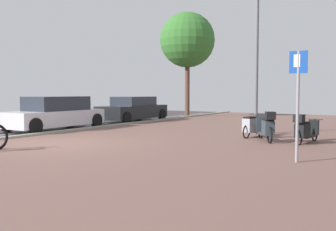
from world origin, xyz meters
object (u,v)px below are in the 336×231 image
object	(u,v)px
scooter_far	(267,127)
street_tree	(187,40)
scooter_near	(253,126)
parking_sign	(298,94)
lamp_post	(257,49)
scooter_mid	(304,130)
parked_car_near	(55,114)
parked_car_far	(133,109)

from	to	relation	value
scooter_far	street_tree	world-z (taller)	street_tree
scooter_near	parking_sign	size ratio (longest dim) A/B	0.72
scooter_near	lamp_post	size ratio (longest dim) A/B	0.31
scooter_mid	street_tree	bearing A→B (deg)	134.05
parked_car_near	parked_car_far	distance (m)	5.48
parked_car_near	street_tree	size ratio (longest dim) A/B	0.67
scooter_mid	parked_car_far	xyz separation A→B (m)	(-10.01, 4.68, 0.21)
parked_car_near	lamp_post	size ratio (longest dim) A/B	0.77
parking_sign	parked_car_near	bearing A→B (deg)	166.13
scooter_mid	lamp_post	world-z (taller)	lamp_post
parked_car_near	parking_sign	bearing A→B (deg)	-13.87
scooter_mid	scooter_far	world-z (taller)	scooter_far
scooter_mid	scooter_far	size ratio (longest dim) A/B	1.12
parked_car_far	parking_sign	size ratio (longest dim) A/B	1.75
scooter_mid	scooter_near	bearing A→B (deg)	156.98
scooter_far	parked_car_near	world-z (taller)	parked_car_near
parked_car_far	parked_car_near	bearing A→B (deg)	-91.22
street_tree	parking_sign	bearing A→B (deg)	-53.03
parked_car_far	parking_sign	bearing A→B (deg)	-37.57
lamp_post	parked_car_near	bearing A→B (deg)	-161.77
parked_car_near	scooter_near	bearing A→B (deg)	11.17
scooter_far	parked_car_near	xyz separation A→B (m)	(-8.97, -0.65, 0.21)
parked_car_near	parking_sign	size ratio (longest dim) A/B	1.78
scooter_mid	parked_car_near	world-z (taller)	parked_car_near
scooter_mid	parked_car_far	distance (m)	11.05
scooter_mid	parked_car_far	size ratio (longest dim) A/B	0.41
parked_car_far	scooter_near	bearing A→B (deg)	-25.52
scooter_far	parked_car_far	world-z (taller)	parked_car_far
scooter_near	street_tree	world-z (taller)	street_tree
parking_sign	lamp_post	bearing A→B (deg)	117.06
parking_sign	street_tree	xyz separation A→B (m)	(-9.77, 12.99, 3.35)
parked_car_far	lamp_post	xyz separation A→B (m)	(7.85, -2.85, 2.59)
scooter_far	street_tree	distance (m)	13.40
scooter_far	scooter_mid	bearing A→B (deg)	7.10
scooter_near	street_tree	distance (m)	12.26
parked_car_near	parked_car_far	bearing A→B (deg)	88.78
scooter_far	lamp_post	bearing A→B (deg)	117.12
scooter_mid	lamp_post	bearing A→B (deg)	139.77
scooter_far	parked_car_near	distance (m)	9.00
scooter_far	parked_car_far	distance (m)	10.09
parked_car_near	lamp_post	bearing A→B (deg)	18.23
parking_sign	street_tree	bearing A→B (deg)	126.97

